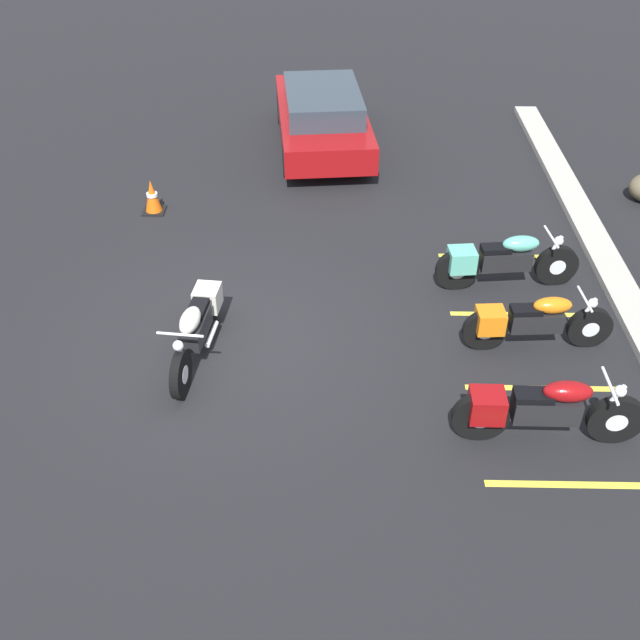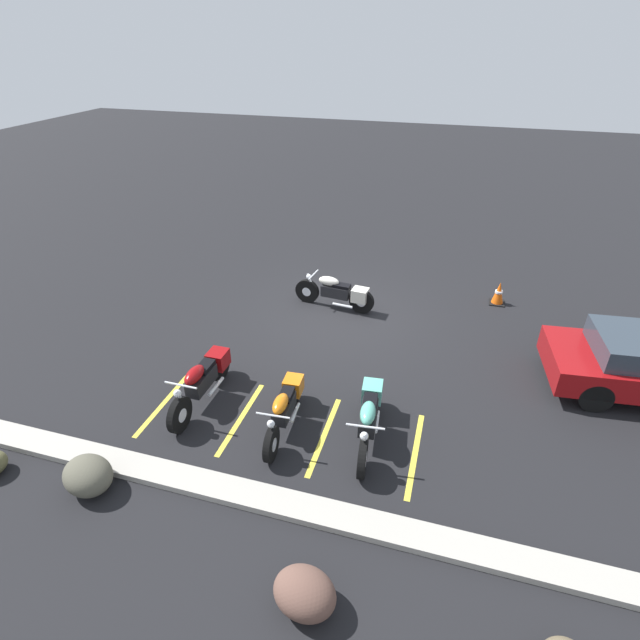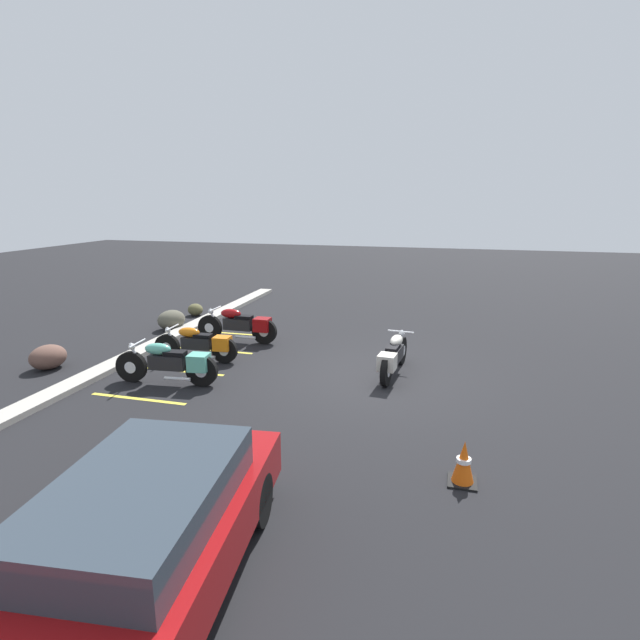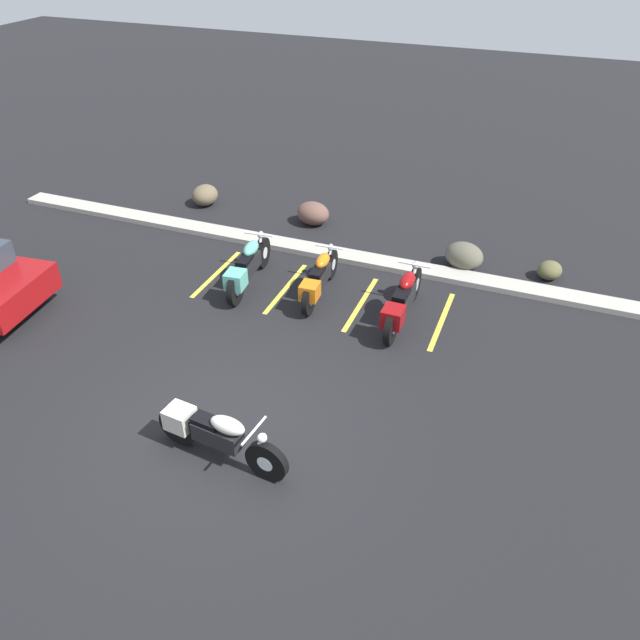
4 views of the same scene
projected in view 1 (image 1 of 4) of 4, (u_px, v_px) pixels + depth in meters
The scene contains 11 objects.
ground at pixel (232, 344), 10.72m from camera, with size 60.00×60.00×0.00m, color black.
motorcycle_cream_featured at pixel (197, 325), 10.32m from camera, with size 2.19×0.64×0.86m.
parked_bike_0 at pixel (501, 261), 11.62m from camera, with size 0.66×2.27×0.89m.
parked_bike_1 at pixel (531, 322), 10.41m from camera, with size 0.59×2.12×0.83m.
parked_bike_2 at pixel (540, 409), 8.95m from camera, with size 0.65×2.31×0.91m.
car_red at pixel (322, 116), 15.79m from camera, with size 4.46×2.24×1.29m.
traffic_cone at pixel (152, 197), 13.69m from camera, with size 0.40×0.40×0.63m.
stall_line_0 at pixel (501, 256), 12.62m from camera, with size 0.10×2.10×0.00m, color gold.
stall_line_1 at pixel (520, 314), 11.29m from camera, with size 0.10×2.10×0.00m, color gold.
stall_line_2 at pixel (544, 388), 9.97m from camera, with size 0.10×2.10×0.00m, color gold.
stall_line_3 at pixel (576, 485), 8.64m from camera, with size 0.10×2.10×0.00m, color gold.
Camera 1 is at (8.33, 1.43, 6.71)m, focal length 42.00 mm.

